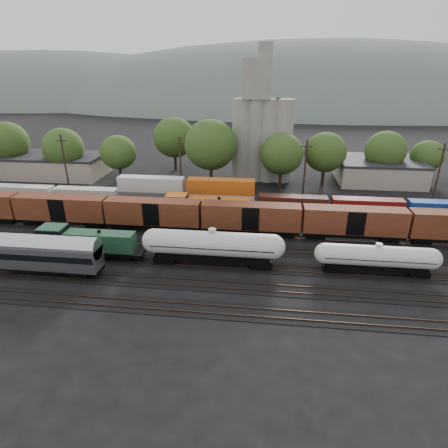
# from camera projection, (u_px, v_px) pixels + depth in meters

# --- Properties ---
(ground) EXTENTS (600.00, 600.00, 0.00)m
(ground) POSITION_uv_depth(u_px,v_px,m) (230.00, 249.00, 54.43)
(ground) COLOR black
(tracks) EXTENTS (180.00, 33.20, 0.20)m
(tracks) POSITION_uv_depth(u_px,v_px,m) (230.00, 248.00, 54.41)
(tracks) COLOR black
(tracks) RESTS_ON ground
(green_locomotive) EXTENTS (15.77, 2.78, 4.18)m
(green_locomotive) POSITION_uv_depth(u_px,v_px,m) (81.00, 242.00, 51.06)
(green_locomotive) COLOR black
(green_locomotive) RESTS_ON ground
(tank_car_a) EXTENTS (18.88, 3.38, 4.95)m
(tank_car_a) POSITION_uv_depth(u_px,v_px,m) (212.00, 245.00, 48.90)
(tank_car_a) COLOR silver
(tank_car_a) RESTS_ON ground
(tank_car_b) EXTENTS (15.46, 2.77, 4.05)m
(tank_car_b) POSITION_uv_depth(u_px,v_px,m) (377.00, 257.00, 46.85)
(tank_car_b) COLOR silver
(tank_car_b) RESTS_ON ground
(passenger_coach) EXTENTS (22.90, 2.82, 5.20)m
(passenger_coach) POSITION_uv_depth(u_px,v_px,m) (12.00, 250.00, 46.90)
(passenger_coach) COLOR silver
(passenger_coach) RESTS_ON ground
(orange_locomotive) EXTENTS (17.20, 2.87, 4.30)m
(orange_locomotive) POSITION_uv_depth(u_px,v_px,m) (202.00, 207.00, 63.22)
(orange_locomotive) COLOR black
(orange_locomotive) RESTS_ON ground
(boxcar_string) EXTENTS (184.40, 2.90, 4.20)m
(boxcar_string) POSITION_uv_depth(u_px,v_px,m) (408.00, 224.00, 54.98)
(boxcar_string) COLOR black
(boxcar_string) RESTS_ON ground
(container_wall) EXTENTS (165.92, 2.60, 5.80)m
(container_wall) POSITION_uv_depth(u_px,v_px,m) (132.00, 196.00, 69.38)
(container_wall) COLOR black
(container_wall) RESTS_ON ground
(grain_silo) EXTENTS (13.40, 5.00, 29.00)m
(grain_silo) POSITION_uv_depth(u_px,v_px,m) (262.00, 131.00, 82.55)
(grain_silo) COLOR gray
(grain_silo) RESTS_ON ground
(industrial_sheds) EXTENTS (119.38, 17.26, 5.10)m
(industrial_sheds) POSITION_uv_depth(u_px,v_px,m) (275.00, 170.00, 84.92)
(industrial_sheds) COLOR #9E937F
(industrial_sheds) RESTS_ON ground
(tree_band) EXTENTS (164.71, 22.66, 14.29)m
(tree_band) POSITION_uv_depth(u_px,v_px,m) (245.00, 149.00, 83.31)
(tree_band) COLOR black
(tree_band) RESTS_ON ground
(utility_poles) EXTENTS (122.20, 0.36, 12.00)m
(utility_poles) POSITION_uv_depth(u_px,v_px,m) (242.00, 169.00, 72.09)
(utility_poles) COLOR black
(utility_poles) RESTS_ON ground
(distant_hills) EXTENTS (860.00, 286.00, 130.00)m
(distant_hills) POSITION_uv_depth(u_px,v_px,m) (293.00, 127.00, 297.46)
(distant_hills) COLOR #59665B
(distant_hills) RESTS_ON ground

